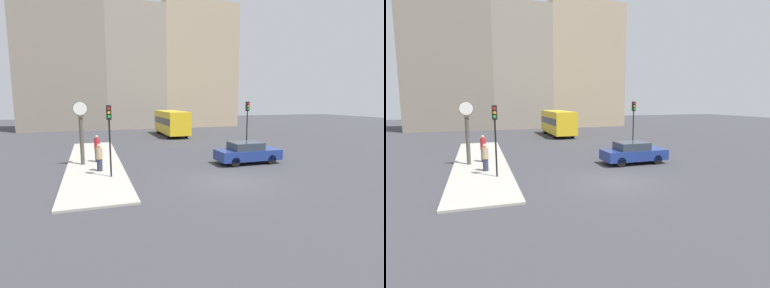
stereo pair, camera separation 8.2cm
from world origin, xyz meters
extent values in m
plane|color=#38383D|center=(0.00, 0.00, 0.00)|extent=(120.00, 120.00, 0.00)
cube|color=#A39E93|center=(-6.60, 7.22, 0.05)|extent=(3.34, 18.43, 0.10)
cube|color=gray|center=(-10.14, 32.39, 9.77)|extent=(11.64, 5.00, 19.55)
cube|color=gray|center=(-0.06, 32.39, 8.95)|extent=(8.52, 5.00, 17.89)
cube|color=tan|center=(10.08, 32.39, 9.52)|extent=(11.77, 5.00, 19.03)
cube|color=navy|center=(3.20, 3.78, 0.61)|extent=(4.29, 1.82, 0.68)
cube|color=#2D3842|center=(3.03, 3.78, 1.19)|extent=(2.06, 1.64, 0.50)
cylinder|color=black|center=(4.53, 4.59, 0.31)|extent=(0.63, 0.22, 0.63)
cylinder|color=black|center=(4.53, 2.98, 0.31)|extent=(0.63, 0.22, 0.63)
cylinder|color=black|center=(1.88, 4.59, 0.31)|extent=(0.63, 0.22, 0.63)
cylinder|color=black|center=(1.88, 2.98, 0.31)|extent=(0.63, 0.22, 0.63)
cube|color=gold|center=(2.41, 20.76, 1.64)|extent=(2.40, 7.94, 2.56)
cube|color=#1E232D|center=(2.41, 20.76, 1.81)|extent=(2.42, 7.78, 0.76)
cylinder|color=black|center=(3.47, 23.22, 0.45)|extent=(0.28, 0.90, 0.90)
cylinder|color=black|center=(1.35, 23.22, 0.45)|extent=(0.28, 0.90, 0.90)
cylinder|color=black|center=(3.47, 18.30, 0.45)|extent=(0.28, 0.90, 0.90)
cylinder|color=black|center=(1.35, 18.30, 0.45)|extent=(0.28, 0.90, 0.90)
cylinder|color=black|center=(-5.79, 2.64, 1.65)|extent=(0.09, 0.09, 3.10)
cube|color=black|center=(-5.79, 2.64, 3.58)|extent=(0.26, 0.20, 0.76)
cylinder|color=red|center=(-5.79, 2.52, 3.79)|extent=(0.15, 0.04, 0.15)
cylinder|color=orange|center=(-5.79, 2.52, 3.58)|extent=(0.15, 0.04, 0.15)
cylinder|color=green|center=(-5.79, 2.52, 3.37)|extent=(0.15, 0.04, 0.15)
cylinder|color=black|center=(5.32, 7.76, 1.67)|extent=(0.09, 0.09, 3.35)
cube|color=black|center=(5.32, 7.76, 3.73)|extent=(0.26, 0.20, 0.76)
cylinder|color=red|center=(5.32, 7.64, 3.93)|extent=(0.15, 0.04, 0.15)
cylinder|color=orange|center=(5.32, 7.64, 3.73)|extent=(0.15, 0.04, 0.15)
cylinder|color=green|center=(5.32, 7.64, 3.52)|extent=(0.15, 0.04, 0.15)
cylinder|color=#4C473D|center=(-7.32, 6.44, 1.62)|extent=(0.24, 0.24, 3.04)
cube|color=#4C473D|center=(-7.32, 6.44, 3.21)|extent=(0.32, 0.32, 0.15)
cylinder|color=#4C473D|center=(-7.32, 6.44, 3.70)|extent=(0.90, 0.04, 0.90)
cylinder|color=white|center=(-7.32, 6.44, 3.70)|extent=(0.83, 0.06, 0.83)
cylinder|color=#2D334C|center=(-6.34, 4.21, 0.46)|extent=(0.31, 0.31, 0.71)
cylinder|color=tan|center=(-6.34, 4.21, 1.15)|extent=(0.37, 0.37, 0.67)
sphere|color=tan|center=(-6.34, 4.21, 1.60)|extent=(0.23, 0.23, 0.23)
cylinder|color=#2D334C|center=(-6.39, 6.96, 0.52)|extent=(0.31, 0.31, 0.82)
cylinder|color=red|center=(-6.39, 6.96, 1.31)|extent=(0.37, 0.37, 0.77)
sphere|color=tan|center=(-6.39, 6.96, 1.80)|extent=(0.21, 0.21, 0.21)
camera|label=1|loc=(-6.72, -13.79, 4.24)|focal=28.00mm
camera|label=2|loc=(-6.65, -13.81, 4.24)|focal=28.00mm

